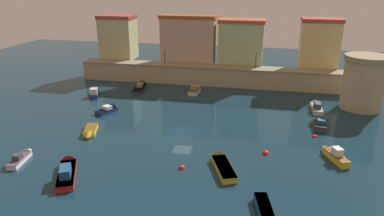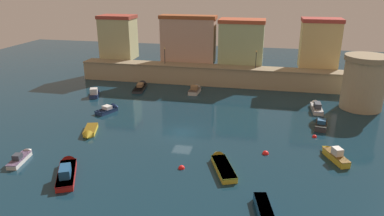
{
  "view_description": "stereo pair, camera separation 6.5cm",
  "coord_description": "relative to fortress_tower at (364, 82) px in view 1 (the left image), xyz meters",
  "views": [
    {
      "loc": [
        10.51,
        -42.71,
        19.53
      ],
      "look_at": [
        0.0,
        6.34,
        1.36
      ],
      "focal_mm": 33.1,
      "sensor_mm": 36.0,
      "label": 1
    },
    {
      "loc": [
        10.57,
        -42.7,
        19.53
      ],
      "look_at": [
        0.0,
        6.34,
        1.36
      ],
      "focal_mm": 33.1,
      "sensor_mm": 36.0,
      "label": 2
    }
  ],
  "objects": [
    {
      "name": "mooring_buoy_1",
      "position": [
        -8.37,
        -13.3,
        -4.37
      ],
      "size": [
        0.62,
        0.62,
        0.62
      ],
      "primitive_type": "sphere",
      "color": "red",
      "rests_on": "ground"
    },
    {
      "name": "old_town_backdrop",
      "position": [
        -25.9,
        12.87,
        3.74
      ],
      "size": [
        48.5,
        5.7,
        9.46
      ],
      "color": "tan",
      "rests_on": "ground"
    },
    {
      "name": "quay_wall",
      "position": [
        -25.8,
        8.74,
        -2.49
      ],
      "size": [
        52.95,
        3.85,
        3.74
      ],
      "color": "tan",
      "rests_on": "ground"
    },
    {
      "name": "mooring_buoy_0",
      "position": [
        -14.61,
        -19.55,
        -4.37
      ],
      "size": [
        0.78,
        0.78,
        0.78
      ],
      "primitive_type": "sphere",
      "color": "red",
      "rests_on": "ground"
    },
    {
      "name": "moored_boat_5",
      "position": [
        -27.8,
        2.97,
        -3.89
      ],
      "size": [
        1.84,
        4.52,
        1.87
      ],
      "rotation": [
        0.0,
        0.0,
        1.53
      ],
      "color": "silver",
      "rests_on": "ground"
    },
    {
      "name": "moored_boat_1",
      "position": [
        -38.97,
        -9.8,
        -4.03
      ],
      "size": [
        3.17,
        4.51,
        1.59
      ],
      "rotation": [
        0.0,
        0.0,
        1.17
      ],
      "color": "navy",
      "rests_on": "ground"
    },
    {
      "name": "moored_boat_0",
      "position": [
        -7.11,
        -9.54,
        -3.87
      ],
      "size": [
        2.13,
        4.31,
        1.67
      ],
      "rotation": [
        0.0,
        0.0,
        1.4
      ],
      "color": "#333338",
      "rests_on": "ground"
    },
    {
      "name": "moored_boat_10",
      "position": [
        -7.0,
        -1.88,
        -3.92
      ],
      "size": [
        1.59,
        6.2,
        1.82
      ],
      "rotation": [
        0.0,
        0.0,
        1.59
      ],
      "color": "silver",
      "rests_on": "ground"
    },
    {
      "name": "quay_lamp_1",
      "position": [
        -17.3,
        8.74,
        1.6
      ],
      "size": [
        0.32,
        0.32,
        3.35
      ],
      "color": "black",
      "rests_on": "quay_wall"
    },
    {
      "name": "moored_boat_4",
      "position": [
        -37.86,
        -18.71,
        -4.05
      ],
      "size": [
        2.8,
        4.87,
        1.4
      ],
      "rotation": [
        0.0,
        0.0,
        -1.26
      ],
      "color": "gold",
      "rests_on": "ground"
    },
    {
      "name": "ground_plane",
      "position": [
        -25.8,
        -15.68,
        -4.37
      ],
      "size": [
        135.84,
        135.84,
        0.0
      ],
      "primitive_type": "plane",
      "color": "#112D3D"
    },
    {
      "name": "moored_boat_11",
      "position": [
        -45.16,
        -2.7,
        -3.9
      ],
      "size": [
        2.92,
        4.74,
        1.98
      ],
      "rotation": [
        0.0,
        0.0,
        1.93
      ],
      "color": "navy",
      "rests_on": "ground"
    },
    {
      "name": "moored_boat_6",
      "position": [
        -35.3,
        -28.66,
        -3.9
      ],
      "size": [
        4.62,
        7.14,
        2.08
      ],
      "rotation": [
        0.0,
        0.0,
        2.03
      ],
      "color": "red",
      "rests_on": "ground"
    },
    {
      "name": "moored_boat_8",
      "position": [
        -42.03,
        -26.97,
        -4.0
      ],
      "size": [
        1.89,
        4.83,
        1.43
      ],
      "rotation": [
        0.0,
        0.0,
        1.74
      ],
      "color": "white",
      "rests_on": "ground"
    },
    {
      "name": "moored_boat_2",
      "position": [
        -6.9,
        -19.1,
        -3.83
      ],
      "size": [
        3.0,
        5.12,
        1.76
      ],
      "rotation": [
        0.0,
        0.0,
        1.97
      ],
      "color": "gold",
      "rests_on": "ground"
    },
    {
      "name": "mooring_buoy_2",
      "position": [
        -23.6,
        -25.03,
        -4.37
      ],
      "size": [
        0.71,
        0.71,
        0.71
      ],
      "primitive_type": "sphere",
      "color": "red",
      "rests_on": "ground"
    },
    {
      "name": "moored_boat_3",
      "position": [
        -19.4,
        -23.63,
        -4.03
      ],
      "size": [
        3.96,
        6.82,
        1.52
      ],
      "rotation": [
        0.0,
        0.0,
        1.95
      ],
      "color": "gold",
      "rests_on": "ground"
    },
    {
      "name": "quay_lamp_0",
      "position": [
        -35.27,
        8.74,
        1.52
      ],
      "size": [
        0.32,
        0.32,
        3.22
      ],
      "color": "black",
      "rests_on": "quay_wall"
    },
    {
      "name": "moored_boat_7",
      "position": [
        -38.58,
        3.56,
        -4.05
      ],
      "size": [
        2.55,
        6.87,
        1.66
      ],
      "rotation": [
        0.0,
        0.0,
        1.7
      ],
      "color": "#333338",
      "rests_on": "ground"
    },
    {
      "name": "fortress_tower",
      "position": [
        0.0,
        0.0,
        0.0
      ],
      "size": [
        6.85,
        6.85,
        8.62
      ],
      "color": "tan",
      "rests_on": "ground"
    }
  ]
}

